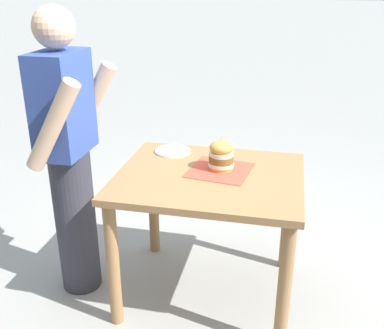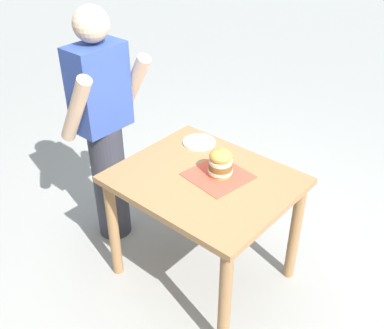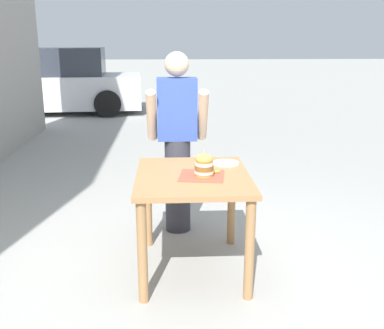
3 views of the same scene
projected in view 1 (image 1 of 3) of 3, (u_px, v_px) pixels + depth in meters
name	position (u px, v px, depth m)	size (l,w,h in m)	color
ground_plane	(208.00, 291.00, 2.81)	(80.00, 80.00, 0.00)	#9E9E99
patio_table	(209.00, 196.00, 2.55)	(0.86, 1.03, 0.80)	#9E7247
serving_paper	(220.00, 170.00, 2.55)	(0.33, 0.33, 0.00)	#D64C38
sandwich	(221.00, 155.00, 2.53)	(0.15, 0.15, 0.20)	gold
pickle_spear	(213.00, 160.00, 2.65)	(0.02, 0.02, 0.07)	#8EA83D
side_plate_with_forks	(173.00, 151.00, 2.82)	(0.22, 0.22, 0.02)	white
diner_across_table	(69.00, 155.00, 2.53)	(0.55, 0.35, 1.69)	#33333D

